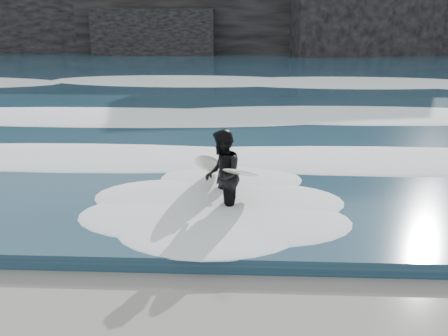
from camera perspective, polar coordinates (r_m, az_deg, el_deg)
The scene contains 6 objects.
sea at distance 35.11m, azimuth 2.65°, elevation 9.33°, with size 90.00×52.00×0.30m, color #1D3B4F.
foam_near at distance 15.41m, azimuth 2.29°, elevation 0.81°, with size 60.00×3.20×0.20m, color white.
foam_mid at distance 22.23m, azimuth 2.49°, elevation 5.77°, with size 60.00×4.00×0.24m, color white.
foam_far at distance 31.11m, azimuth 2.62°, elevation 8.94°, with size 60.00×4.80×0.30m, color white.
surfer_left at distance 13.21m, azimuth -0.31°, elevation 0.17°, with size 1.01×2.11×1.70m.
surfer_right at distance 12.00m, azimuth -0.03°, elevation -0.77°, with size 1.35×2.08×2.01m.
Camera 1 is at (0.12, -5.83, 4.60)m, focal length 45.00 mm.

